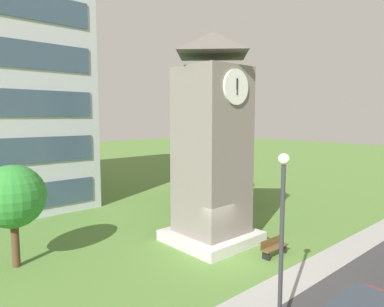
% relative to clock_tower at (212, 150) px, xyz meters
% --- Properties ---
extents(ground_plane, '(160.00, 160.00, 0.00)m').
position_rel_clock_tower_xyz_m(ground_plane, '(-1.18, -2.31, -5.25)').
color(ground_plane, '#567F38').
extents(kerb_strip, '(120.00, 1.60, 0.01)m').
position_rel_clock_tower_xyz_m(kerb_strip, '(-1.18, -5.77, -5.25)').
color(kerb_strip, '#9E9E99').
rests_on(kerb_strip, ground).
extents(clock_tower, '(4.46, 4.46, 11.65)m').
position_rel_clock_tower_xyz_m(clock_tower, '(0.00, 0.00, 0.00)').
color(clock_tower, slate).
rests_on(clock_tower, ground).
extents(park_bench, '(1.80, 0.49, 0.88)m').
position_rel_clock_tower_xyz_m(park_bench, '(0.91, -3.58, -4.79)').
color(park_bench, brown).
rests_on(park_bench, ground).
extents(street_lamp, '(0.36, 0.36, 5.98)m').
position_rel_clock_tower_xyz_m(street_lamp, '(-4.48, -7.58, -1.56)').
color(street_lamp, '#333338').
rests_on(street_lamp, ground).
extents(tree_by_building, '(4.15, 4.15, 6.23)m').
position_rel_clock_tower_xyz_m(tree_by_building, '(7.85, 7.61, -1.11)').
color(tree_by_building, '#513823').
rests_on(tree_by_building, ground).
extents(tree_near_tower, '(2.97, 2.97, 4.89)m').
position_rel_clock_tower_xyz_m(tree_near_tower, '(-9.30, 3.79, -1.88)').
color(tree_near_tower, '#513823').
rests_on(tree_near_tower, ground).
extents(tree_streetside, '(4.03, 4.03, 5.86)m').
position_rel_clock_tower_xyz_m(tree_streetside, '(4.24, 5.59, -1.41)').
color(tree_streetside, '#513823').
rests_on(tree_streetside, ground).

